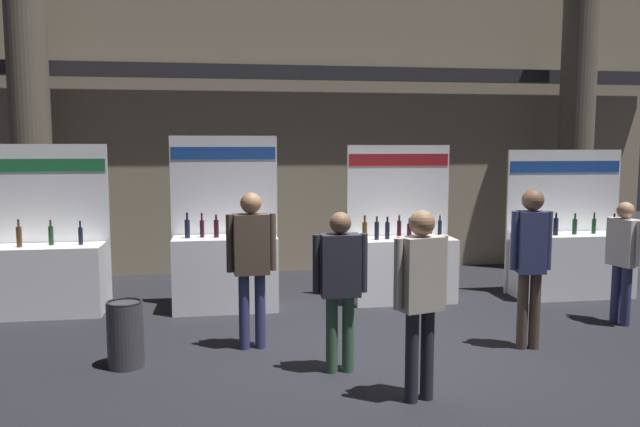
# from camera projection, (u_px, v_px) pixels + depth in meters

# --- Properties ---
(ground_plane) EXTENTS (26.33, 26.33, 0.00)m
(ground_plane) POSITION_uv_depth(u_px,v_px,m) (375.00, 354.00, 6.98)
(ground_plane) COLOR black
(hall_colonnade) EXTENTS (13.17, 1.39, 6.59)m
(hall_colonnade) POSITION_uv_depth(u_px,v_px,m) (315.00, 96.00, 11.27)
(hall_colonnade) COLOR gray
(hall_colonnade) RESTS_ON ground_plane
(exhibitor_booth_0) EXTENTS (1.86, 0.66, 2.36)m
(exhibitor_booth_0) POSITION_uv_depth(u_px,v_px,m) (38.00, 273.00, 8.56)
(exhibitor_booth_0) COLOR white
(exhibitor_booth_0) RESTS_ON ground_plane
(exhibitor_booth_1) EXTENTS (1.53, 0.66, 2.48)m
(exhibitor_booth_1) POSITION_uv_depth(u_px,v_px,m) (226.00, 266.00, 8.84)
(exhibitor_booth_1) COLOR white
(exhibitor_booth_1) RESTS_ON ground_plane
(exhibitor_booth_2) EXTENTS (1.60, 0.66, 2.34)m
(exhibitor_booth_2) POSITION_uv_depth(u_px,v_px,m) (403.00, 262.00, 9.33)
(exhibitor_booth_2) COLOR white
(exhibitor_booth_2) RESTS_ON ground_plane
(exhibitor_booth_3) EXTENTS (1.89, 0.66, 2.27)m
(exhibitor_booth_3) POSITION_uv_depth(u_px,v_px,m) (571.00, 259.00, 9.62)
(exhibitor_booth_3) COLOR white
(exhibitor_booth_3) RESTS_ON ground_plane
(trash_bin) EXTENTS (0.38, 0.38, 0.71)m
(trash_bin) POSITION_uv_depth(u_px,v_px,m) (125.00, 334.00, 6.56)
(trash_bin) COLOR #38383D
(trash_bin) RESTS_ON ground_plane
(visitor_1) EXTENTS (0.57, 0.24, 1.67)m
(visitor_1) POSITION_uv_depth(u_px,v_px,m) (340.00, 277.00, 6.34)
(visitor_1) COLOR #33563D
(visitor_1) RESTS_ON ground_plane
(visitor_2) EXTENTS (0.57, 0.25, 1.81)m
(visitor_2) POSITION_uv_depth(u_px,v_px,m) (252.00, 255.00, 7.07)
(visitor_2) COLOR navy
(visitor_2) RESTS_ON ground_plane
(visitor_3) EXTENTS (0.55, 0.32, 1.77)m
(visitor_3) POSITION_uv_depth(u_px,v_px,m) (421.00, 288.00, 5.61)
(visitor_3) COLOR #23232D
(visitor_3) RESTS_ON ground_plane
(visitor_4) EXTENTS (0.29, 0.54, 1.61)m
(visitor_4) POSITION_uv_depth(u_px,v_px,m) (623.00, 253.00, 8.06)
(visitor_4) COLOR navy
(visitor_4) RESTS_ON ground_plane
(visitor_5) EXTENTS (0.46, 0.28, 1.85)m
(visitor_5) POSITION_uv_depth(u_px,v_px,m) (531.00, 255.00, 7.06)
(visitor_5) COLOR #47382D
(visitor_5) RESTS_ON ground_plane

